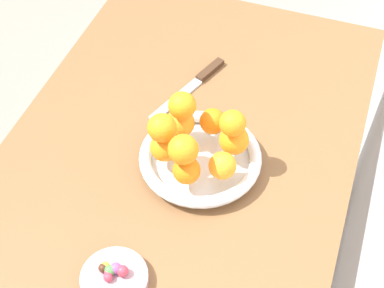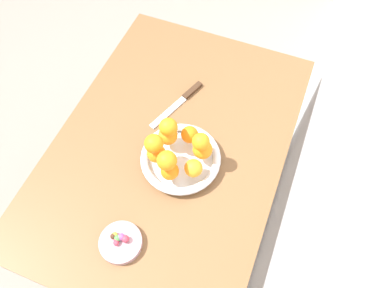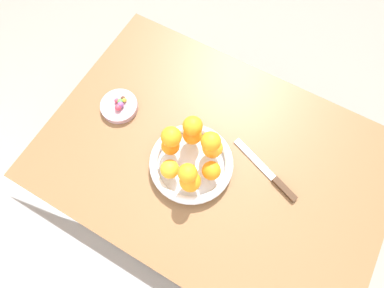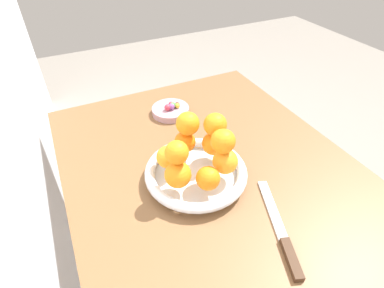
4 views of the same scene
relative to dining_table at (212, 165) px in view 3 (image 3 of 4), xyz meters
name	(u,v)px [view 3 (image 3 of 4)]	position (x,y,z in m)	size (l,w,h in m)	color
ground_plane	(205,200)	(0.00, 0.00, -0.65)	(6.00, 6.00, 0.00)	gray
dining_table	(212,165)	(0.00, 0.00, 0.00)	(1.10, 0.76, 0.74)	brown
fruit_bowl	(191,163)	(0.05, 0.06, 0.11)	(0.26, 0.26, 0.04)	silver
candy_dish	(119,107)	(0.37, 0.00, 0.10)	(0.13, 0.13, 0.02)	#B28C99
orange_0	(192,135)	(0.08, -0.01, 0.16)	(0.06, 0.06, 0.06)	orange
orange_1	(170,146)	(0.12, 0.06, 0.16)	(0.06, 0.06, 0.06)	orange
orange_2	(170,169)	(0.09, 0.12, 0.16)	(0.06, 0.06, 0.06)	orange
orange_3	(190,181)	(0.02, 0.12, 0.16)	(0.06, 0.06, 0.06)	orange
orange_4	(211,171)	(-0.02, 0.06, 0.16)	(0.06, 0.06, 0.06)	orange
orange_5	(213,148)	(0.01, 0.00, 0.16)	(0.06, 0.06, 0.06)	orange
orange_6	(193,126)	(0.09, -0.01, 0.22)	(0.06, 0.06, 0.06)	orange
orange_7	(171,137)	(0.12, 0.05, 0.22)	(0.06, 0.06, 0.06)	orange
orange_8	(188,173)	(0.03, 0.12, 0.22)	(0.06, 0.06, 0.06)	orange
orange_9	(211,141)	(0.02, 0.01, 0.22)	(0.06, 0.06, 0.06)	orange
candy_ball_0	(123,99)	(0.36, -0.02, 0.12)	(0.02, 0.02, 0.02)	#472819
candy_ball_1	(120,102)	(0.36, -0.01, 0.12)	(0.02, 0.02, 0.02)	#4C9947
candy_ball_2	(117,101)	(0.38, -0.01, 0.12)	(0.02, 0.02, 0.02)	#C6384C
candy_ball_3	(124,100)	(0.36, -0.02, 0.12)	(0.02, 0.02, 0.02)	gold
candy_ball_4	(118,108)	(0.36, 0.01, 0.12)	(0.02, 0.02, 0.02)	#C6384C
candy_ball_5	(120,105)	(0.35, 0.00, 0.12)	(0.02, 0.02, 0.02)	#8C4C99
candy_ball_6	(119,101)	(0.37, -0.01, 0.12)	(0.02, 0.02, 0.02)	#C6384C
knife	(270,175)	(-0.18, -0.03, 0.09)	(0.25, 0.11, 0.01)	#3F2819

